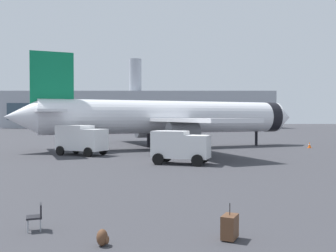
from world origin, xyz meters
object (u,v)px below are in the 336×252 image
Objects in this scene: traveller_backpack at (102,238)px; cargo_van at (179,146)px; service_truck at (80,139)px; airplane_at_gate at (169,117)px; safety_cone_near at (308,145)px; rolling_suitcase at (229,227)px; gate_chair at (36,215)px.

cargo_van is at bearing 81.44° from traveller_backpack.
service_truck is at bearing 104.29° from traveller_backpack.
airplane_at_gate is 47.85× the size of safety_cone_near.
rolling_suitcase is at bearing -87.10° from airplane_at_gate.
gate_chair reaches higher than traveller_backpack.
airplane_at_gate is at bearing 92.90° from rolling_suitcase.
airplane_at_gate is 33.96m from traveller_backpack.
airplane_at_gate is at bearing 92.99° from cargo_van.
traveller_backpack is at bearing -118.75° from safety_cone_near.
cargo_van reaches higher than rolling_suitcase.
service_truck is at bearing -161.25° from safety_cone_near.
gate_chair reaches higher than safety_cone_near.
service_truck is 26.54m from traveller_backpack.
service_truck is 24.61m from gate_chair.
rolling_suitcase is (10.26, -25.14, -1.22)m from service_truck.
cargo_van is 9.99× the size of traveller_backpack.
rolling_suitcase is at bearing -87.18° from cargo_van.
rolling_suitcase is at bearing -114.10° from safety_cone_near.
service_truck is 1.10× the size of cargo_van.
service_truck is at bearing -136.86° from airplane_at_gate.
service_truck is at bearing 99.71° from gate_chair.
traveller_backpack is 0.56× the size of gate_chair.
rolling_suitcase is (0.90, -18.19, -1.06)m from cargo_van.
airplane_at_gate is 32.73m from gate_chair.
traveller_backpack is at bearing -171.63° from rolling_suitcase.
cargo_van is at bearing 92.82° from rolling_suitcase.
traveller_backpack is (-18.81, -34.29, -0.12)m from safety_cone_near.
airplane_at_gate reaches higher than safety_cone_near.
rolling_suitcase reaches higher than traveller_backpack.
airplane_at_gate reaches higher than gate_chair.
safety_cone_near is (16.77, 0.56, -3.30)m from airplane_at_gate.
safety_cone_near is at bearing 18.75° from service_truck.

